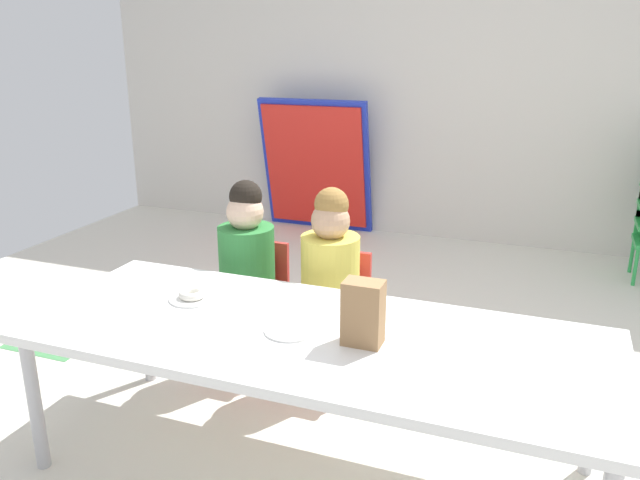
% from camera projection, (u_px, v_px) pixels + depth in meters
% --- Properties ---
extents(ground_plane, '(6.24, 5.09, 0.02)m').
position_uv_depth(ground_plane, '(386.00, 403.00, 2.80)').
color(ground_plane, silver).
extents(back_wall, '(6.24, 0.10, 2.72)m').
position_uv_depth(back_wall, '(482.00, 62.00, 4.64)').
color(back_wall, beige).
rests_on(back_wall, ground_plane).
extents(craft_table, '(2.06, 0.80, 0.56)m').
position_uv_depth(craft_table, '(312.00, 342.00, 2.20)').
color(craft_table, white).
rests_on(craft_table, ground_plane).
extents(seated_child_near_camera, '(0.34, 0.34, 0.92)m').
position_uv_depth(seated_child_near_camera, '(248.00, 258.00, 2.94)').
color(seated_child_near_camera, red).
rests_on(seated_child_near_camera, ground_plane).
extents(seated_child_middle_seat, '(0.32, 0.31, 0.92)m').
position_uv_depth(seated_child_middle_seat, '(331.00, 269.00, 2.80)').
color(seated_child_middle_seat, red).
rests_on(seated_child_middle_seat, ground_plane).
extents(folded_activity_table, '(0.90, 0.29, 1.09)m').
position_uv_depth(folded_activity_table, '(316.00, 166.00, 5.13)').
color(folded_activity_table, '#1E33BF').
rests_on(folded_activity_table, ground_plane).
extents(paper_bag_brown, '(0.13, 0.09, 0.22)m').
position_uv_depth(paper_bag_brown, '(363.00, 313.00, 2.07)').
color(paper_bag_brown, '#9E754C').
rests_on(paper_bag_brown, craft_table).
extents(paper_plate_near_edge, '(0.18, 0.18, 0.01)m').
position_uv_depth(paper_plate_near_edge, '(193.00, 298.00, 2.45)').
color(paper_plate_near_edge, white).
rests_on(paper_plate_near_edge, craft_table).
extents(paper_plate_center_table, '(0.18, 0.18, 0.01)m').
position_uv_depth(paper_plate_center_table, '(290.00, 330.00, 2.18)').
color(paper_plate_center_table, white).
rests_on(paper_plate_center_table, craft_table).
extents(donut_powdered_on_plate, '(0.11, 0.11, 0.03)m').
position_uv_depth(donut_powdered_on_plate, '(192.00, 294.00, 2.44)').
color(donut_powdered_on_plate, white).
rests_on(donut_powdered_on_plate, craft_table).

